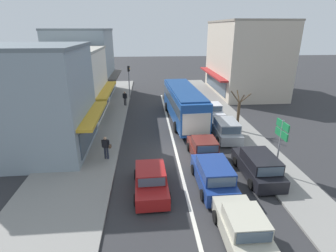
# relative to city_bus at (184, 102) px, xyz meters

# --- Properties ---
(ground_plane) EXTENTS (140.00, 140.00, 0.00)m
(ground_plane) POSITION_rel_city_bus_xyz_m (-1.53, -7.46, -1.88)
(ground_plane) COLOR #2D2D30
(lane_centre_line) EXTENTS (0.20, 28.00, 0.01)m
(lane_centre_line) POSITION_rel_city_bus_xyz_m (-1.53, -3.46, -1.88)
(lane_centre_line) COLOR silver
(lane_centre_line) RESTS_ON ground
(sidewalk_left) EXTENTS (5.20, 44.00, 0.14)m
(sidewalk_left) POSITION_rel_city_bus_xyz_m (-8.33, -1.46, -1.81)
(sidewalk_left) COLOR gray
(sidewalk_left) RESTS_ON ground
(kerb_right) EXTENTS (2.80, 44.00, 0.12)m
(kerb_right) POSITION_rel_city_bus_xyz_m (4.67, -1.46, -1.82)
(kerb_right) COLOR gray
(kerb_right) RESTS_ON ground
(shopfront_corner_near) EXTENTS (8.67, 7.24, 7.61)m
(shopfront_corner_near) POSITION_rel_city_bus_xyz_m (-11.71, -5.85, 1.92)
(shopfront_corner_near) COLOR #84939E
(shopfront_corner_near) RESTS_ON ground
(shopfront_mid_block) EXTENTS (8.43, 8.88, 6.77)m
(shopfront_mid_block) POSITION_rel_city_bus_xyz_m (-11.70, 2.33, 1.50)
(shopfront_mid_block) COLOR silver
(shopfront_mid_block) RESTS_ON ground
(shopfront_far_end) EXTENTS (8.19, 8.72, 8.56)m
(shopfront_far_end) POSITION_rel_city_bus_xyz_m (-11.71, 11.51, 2.39)
(shopfront_far_end) COLOR #84939E
(shopfront_far_end) RESTS_ON ground
(building_right_far) EXTENTS (8.86, 12.67, 9.56)m
(building_right_far) POSITION_rel_city_bus_xyz_m (9.96, 11.29, 2.89)
(building_right_far) COLOR beige
(building_right_far) RESTS_ON ground
(city_bus) EXTENTS (3.10, 10.96, 3.23)m
(city_bus) POSITION_rel_city_bus_xyz_m (0.00, 0.00, 0.00)
(city_bus) COLOR #1E4C99
(city_bus) RESTS_ON ground
(sedan_adjacent_lane_trail) EXTENTS (1.92, 4.21, 1.47)m
(sedan_adjacent_lane_trail) POSITION_rel_city_bus_xyz_m (0.33, -15.86, -1.22)
(sedan_adjacent_lane_trail) COLOR #B7B29E
(sedan_adjacent_lane_trail) RESTS_ON ground
(wagon_queue_gap_filler) EXTENTS (1.98, 4.52, 1.58)m
(wagon_queue_gap_filler) POSITION_rel_city_bus_xyz_m (0.09, -11.58, -1.14)
(wagon_queue_gap_filler) COLOR navy
(wagon_queue_gap_filler) RESTS_ON ground
(sedan_queue_far_back) EXTENTS (1.95, 4.23, 1.47)m
(sedan_queue_far_back) POSITION_rel_city_bus_xyz_m (0.31, -8.13, -1.22)
(sedan_queue_far_back) COLOR #561E19
(sedan_queue_far_back) RESTS_ON ground
(sedan_behind_bus_near) EXTENTS (1.98, 4.24, 1.47)m
(sedan_behind_bus_near) POSITION_rel_city_bus_xyz_m (-3.47, -11.73, -1.22)
(sedan_behind_bus_near) COLOR maroon
(sedan_behind_bus_near) RESTS_ON ground
(parked_wagon_kerb_front) EXTENTS (1.94, 4.50, 1.58)m
(parked_wagon_kerb_front) POSITION_rel_city_bus_xyz_m (3.06, -10.80, -1.14)
(parked_wagon_kerb_front) COLOR black
(parked_wagon_kerb_front) RESTS_ON ground
(parked_wagon_kerb_second) EXTENTS (2.05, 4.56, 1.58)m
(parked_wagon_kerb_second) POSITION_rel_city_bus_xyz_m (2.87, -4.62, -1.14)
(parked_wagon_kerb_second) COLOR #9EA3A8
(parked_wagon_kerb_second) RESTS_ON ground
(parked_sedan_kerb_third) EXTENTS (1.92, 4.21, 1.47)m
(parked_sedan_kerb_third) POSITION_rel_city_bus_xyz_m (3.08, 0.77, -1.22)
(parked_sedan_kerb_third) COLOR silver
(parked_sedan_kerb_third) RESTS_ON ground
(traffic_light_downstreet) EXTENTS (0.32, 0.24, 4.20)m
(traffic_light_downstreet) POSITION_rel_city_bus_xyz_m (-5.71, 8.99, 0.97)
(traffic_light_downstreet) COLOR gray
(traffic_light_downstreet) RESTS_ON ground
(directional_road_sign) EXTENTS (0.10, 1.40, 3.60)m
(directional_road_sign) POSITION_rel_city_bus_xyz_m (4.30, -10.65, 0.82)
(directional_road_sign) COLOR gray
(directional_road_sign) RESTS_ON ground
(street_tree_right) EXTENTS (1.83, 1.77, 3.70)m
(street_tree_right) POSITION_rel_city_bus_xyz_m (4.31, -3.34, -0.13)
(street_tree_right) COLOR brown
(street_tree_right) RESTS_ON ground
(pedestrian_with_handbag_near) EXTENTS (0.66, 0.34, 1.63)m
(pedestrian_with_handbag_near) POSITION_rel_city_bus_xyz_m (-6.43, -7.86, -0.81)
(pedestrian_with_handbag_near) COLOR #232838
(pedestrian_with_handbag_near) RESTS_ON sidewalk_left
(pedestrian_browsing_midblock) EXTENTS (0.52, 0.35, 1.63)m
(pedestrian_browsing_midblock) POSITION_rel_city_bus_xyz_m (-6.07, 5.47, -0.81)
(pedestrian_browsing_midblock) COLOR #333338
(pedestrian_browsing_midblock) RESTS_ON sidewalk_left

